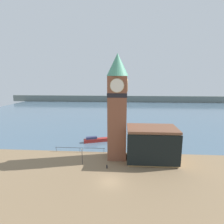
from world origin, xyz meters
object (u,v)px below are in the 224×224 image
boat_near (95,140)px  lamp_post (82,153)px  clock_tower (117,105)px  mooring_bollard_near (107,166)px  pier_building (151,144)px

boat_near → lamp_post: lamp_post is taller
clock_tower → mooring_bollard_near: 13.20m
clock_tower → pier_building: 11.50m
pier_building → boat_near: bearing=142.9°
boat_near → clock_tower: bearing=-74.1°
pier_building → mooring_bollard_near: (-9.49, -4.22, -3.40)m
clock_tower → lamp_post: bearing=-151.0°
pier_building → mooring_bollard_near: bearing=-156.0°
clock_tower → pier_building: (7.63, -1.10, -8.53)m
boat_near → lamp_post: 13.93m
boat_near → lamp_post: (-0.50, -13.79, 1.90)m
boat_near → mooring_bollard_near: 15.86m
boat_near → mooring_bollard_near: bearing=-90.8°
boat_near → mooring_bollard_near: (4.88, -15.09, -0.20)m
clock_tower → lamp_post: clock_tower is taller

